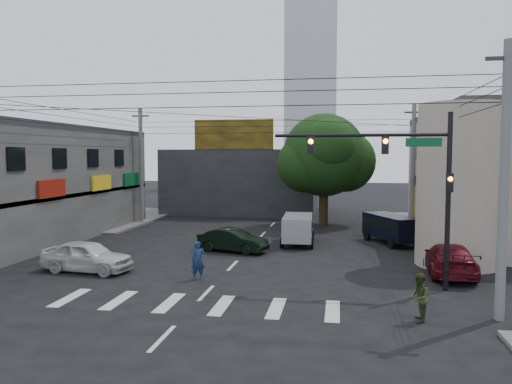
% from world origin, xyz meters
% --- Properties ---
extents(ground, '(160.00, 160.00, 0.00)m').
position_xyz_m(ground, '(0.00, 0.00, 0.00)').
color(ground, black).
rests_on(ground, ground).
extents(sidewalk_far_left, '(16.00, 16.00, 0.15)m').
position_xyz_m(sidewalk_far_left, '(-18.00, 18.00, 0.07)').
color(sidewalk_far_left, '#514F4C').
rests_on(sidewalk_far_left, ground).
extents(sidewalk_far_right, '(16.00, 16.00, 0.15)m').
position_xyz_m(sidewalk_far_right, '(18.00, 18.00, 0.07)').
color(sidewalk_far_right, '#514F4C').
rests_on(sidewalk_far_right, ground).
extents(corner_column, '(4.00, 4.00, 8.00)m').
position_xyz_m(corner_column, '(11.00, 4.00, 4.00)').
color(corner_column, '#A1947F').
rests_on(corner_column, ground).
extents(building_far, '(14.00, 10.00, 6.00)m').
position_xyz_m(building_far, '(-4.00, 26.00, 3.00)').
color(building_far, '#232326').
rests_on(building_far, ground).
extents(billboard, '(7.00, 0.30, 2.60)m').
position_xyz_m(billboard, '(-4.00, 21.10, 7.30)').
color(billboard, olive).
rests_on(billboard, building_far).
extents(tower_distant, '(9.00, 9.00, 44.00)m').
position_xyz_m(tower_distant, '(0.00, 70.00, 22.00)').
color(tower_distant, silver).
rests_on(tower_distant, ground).
extents(street_tree, '(6.40, 6.40, 8.70)m').
position_xyz_m(street_tree, '(4.00, 17.00, 5.47)').
color(street_tree, black).
rests_on(street_tree, ground).
extents(traffic_gantry, '(7.10, 0.35, 7.20)m').
position_xyz_m(traffic_gantry, '(7.82, -1.00, 4.83)').
color(traffic_gantry, black).
rests_on(traffic_gantry, ground).
extents(utility_pole_near_right, '(0.32, 0.32, 9.20)m').
position_xyz_m(utility_pole_near_right, '(10.50, -4.50, 4.60)').
color(utility_pole_near_right, '#59595B').
rests_on(utility_pole_near_right, ground).
extents(utility_pole_far_left, '(0.32, 0.32, 9.20)m').
position_xyz_m(utility_pole_far_left, '(-10.50, 16.00, 4.60)').
color(utility_pole_far_left, '#59595B').
rests_on(utility_pole_far_left, ground).
extents(utility_pole_far_right, '(0.32, 0.32, 9.20)m').
position_xyz_m(utility_pole_far_right, '(10.50, 16.00, 4.60)').
color(utility_pole_far_right, '#59595B').
rests_on(utility_pole_far_right, ground).
extents(dark_sedan, '(3.44, 4.73, 1.33)m').
position_xyz_m(dark_sedan, '(-0.75, 5.53, 0.66)').
color(dark_sedan, black).
rests_on(dark_sedan, ground).
extents(white_compact, '(2.73, 4.73, 1.48)m').
position_xyz_m(white_compact, '(-6.50, -0.35, 0.74)').
color(white_compact, silver).
rests_on(white_compact, ground).
extents(maroon_sedan, '(2.44, 5.13, 1.44)m').
position_xyz_m(maroon_sedan, '(10.19, 1.85, 0.72)').
color(maroon_sedan, '#510B14').
rests_on(maroon_sedan, ground).
extents(silver_minivan, '(4.26, 2.04, 1.77)m').
position_xyz_m(silver_minivan, '(2.70, 8.54, 0.89)').
color(silver_minivan, '#9E9FA6').
rests_on(silver_minivan, ground).
extents(navy_van, '(5.72, 5.05, 1.78)m').
position_xyz_m(navy_van, '(8.40, 9.70, 0.89)').
color(navy_van, black).
rests_on(navy_van, ground).
extents(traffic_officer, '(0.95, 0.91, 1.71)m').
position_xyz_m(traffic_officer, '(-0.91, -0.97, 0.86)').
color(traffic_officer, navy).
rests_on(traffic_officer, ground).
extents(pedestrian_olive, '(0.89, 0.74, 1.63)m').
position_xyz_m(pedestrian_olive, '(7.81, -5.16, 0.81)').
color(pedestrian_olive, '#2E391A').
rests_on(pedestrian_olive, ground).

